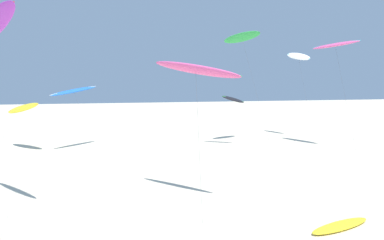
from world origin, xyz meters
name	(u,v)px	position (x,y,z in m)	size (l,w,h in m)	color
flying_kite_1	(298,56)	(27.33, 53.75, 14.17)	(3.02, 9.23, 15.28)	white
flying_kite_2	(74,91)	(-9.36, 50.78, 8.59)	(6.56, 10.54, 9.48)	blue
flying_kite_3	(23,108)	(-16.63, 51.92, 6.12)	(6.38, 13.11, 7.43)	yellow
flying_kite_4	(335,45)	(27.47, 43.91, 15.14)	(4.45, 7.48, 15.83)	#EA5193
flying_kite_5	(242,37)	(13.79, 45.11, 16.00)	(5.45, 6.53, 17.13)	green
flying_kite_6	(196,69)	(3.14, 26.58, 10.98)	(6.37, 6.86, 12.08)	#EA5193
flying_kite_7	(233,99)	(15.47, 53.28, 6.93)	(5.33, 8.75, 7.97)	black
grounded_kite_1	(340,226)	(11.91, 20.01, 0.17)	(5.41, 2.52, 0.33)	yellow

